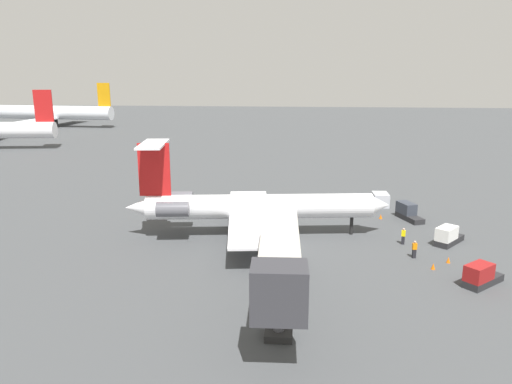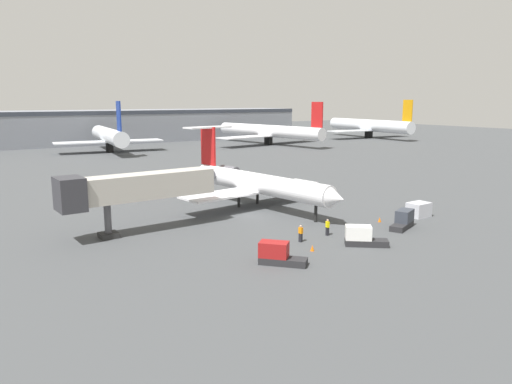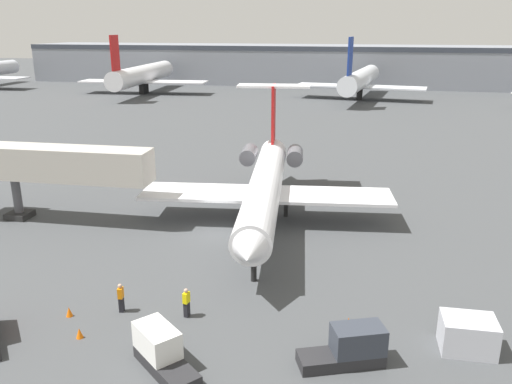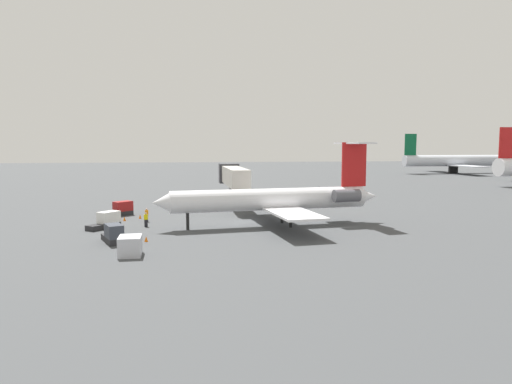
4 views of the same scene
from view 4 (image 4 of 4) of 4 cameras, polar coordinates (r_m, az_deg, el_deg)
ground_plane at (r=58.36m, az=-1.12°, el=-3.70°), size 400.00×400.00×0.10m
regional_jet at (r=55.25m, az=2.74°, el=-0.75°), size 20.56×27.66×9.88m
jet_bridge at (r=71.99m, az=-2.79°, el=1.94°), size 16.34×3.54×6.44m
ground_crew_marshaller at (r=59.88m, az=-13.22°, el=-2.74°), size 0.32×0.44×1.69m
ground_crew_loader at (r=56.20m, az=-13.30°, el=-3.29°), size 0.34×0.45×1.69m
baggage_tug_lead at (r=56.46m, az=-17.81°, el=-3.39°), size 3.97×3.63×1.90m
baggage_tug_trailing at (r=47.83m, az=-17.04°, el=-5.00°), size 4.23×2.80×1.90m
baggage_tug_spare at (r=65.95m, az=-16.19°, el=-2.05°), size 3.69×3.93×1.90m
cargo_container_uld at (r=42.12m, az=-15.13°, el=-6.38°), size 2.62×2.01×1.70m
traffic_cone_near at (r=62.60m, az=-13.97°, el=-2.92°), size 0.36×0.36×0.55m
traffic_cone_mid at (r=61.21m, az=-15.78°, el=-3.17°), size 0.36×0.36×0.55m
traffic_cone_far at (r=47.73m, az=-13.27°, el=-5.61°), size 0.36×0.36×0.55m
parked_airliner_west_end at (r=169.72m, az=22.93°, el=3.52°), size 29.82×35.41×13.12m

